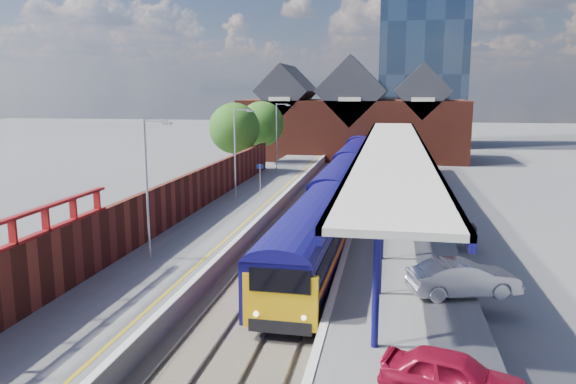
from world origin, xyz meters
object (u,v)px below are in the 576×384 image
at_px(lamp_post_b, 149,180).
at_px(lamp_post_d, 278,132).
at_px(platform_sign, 260,174).
at_px(parked_car_silver, 463,278).
at_px(lamp_post_c, 237,148).
at_px(parked_car_blue, 424,212).
at_px(parked_car_dark, 442,222).
at_px(train, 348,169).
at_px(parked_car_red, 453,376).

xyz_separation_m(lamp_post_b, lamp_post_d, (0.00, 32.00, 0.00)).
height_order(platform_sign, parked_car_silver, platform_sign).
height_order(lamp_post_c, parked_car_blue, lamp_post_c).
distance_m(lamp_post_d, parked_car_dark, 28.24).
relative_size(platform_sign, parked_car_dark, 0.63).
bearing_deg(lamp_post_b, parked_car_silver, -9.91).
bearing_deg(parked_car_silver, train, -4.01).
xyz_separation_m(lamp_post_d, parked_car_red, (13.58, -42.84, -3.32)).
xyz_separation_m(platform_sign, parked_car_blue, (12.61, -6.79, -1.14)).
bearing_deg(train, lamp_post_d, 144.18).
bearing_deg(lamp_post_c, train, 52.75).
distance_m(platform_sign, parked_car_red, 31.33).
bearing_deg(platform_sign, parked_car_red, -67.05).
distance_m(lamp_post_c, parked_car_dark, 17.11).
distance_m(lamp_post_b, lamp_post_c, 16.00).
bearing_deg(parked_car_silver, parked_car_blue, -14.08).
distance_m(platform_sign, parked_car_dark, 16.70).
relative_size(train, parked_car_blue, 16.70).
relative_size(lamp_post_b, parked_car_blue, 1.77).
relative_size(lamp_post_b, parked_car_dark, 1.76).
distance_m(platform_sign, parked_car_silver, 24.61).
bearing_deg(lamp_post_c, parked_car_blue, -18.91).
bearing_deg(lamp_post_c, lamp_post_d, 90.00).
bearing_deg(parked_car_red, platform_sign, 38.06).
height_order(train, lamp_post_c, lamp_post_c).
bearing_deg(parked_car_dark, train, 33.74).
xyz_separation_m(train, parked_car_blue, (6.12, -15.12, -0.57)).
bearing_deg(train, lamp_post_b, -106.61).
distance_m(parked_car_dark, parked_car_blue, 3.11).
height_order(lamp_post_b, platform_sign, lamp_post_b).
xyz_separation_m(lamp_post_c, platform_sign, (1.36, 2.00, -2.30)).
height_order(parked_car_red, parked_car_dark, parked_car_red).
xyz_separation_m(lamp_post_b, platform_sign, (1.36, 18.00, -2.30)).
distance_m(train, parked_car_red, 37.61).
distance_m(train, lamp_post_b, 27.63).
bearing_deg(parked_car_silver, lamp_post_c, 21.01).
bearing_deg(parked_car_blue, lamp_post_b, 115.96).
relative_size(lamp_post_b, lamp_post_c, 1.00).
height_order(lamp_post_b, lamp_post_c, same).
distance_m(lamp_post_c, parked_car_silver, 23.99).
xyz_separation_m(lamp_post_d, parked_car_silver, (14.81, -34.59, -3.24)).
bearing_deg(train, parked_car_silver, -76.48).
distance_m(lamp_post_d, parked_car_blue, 25.28).
distance_m(parked_car_red, parked_car_blue, 22.05).
bearing_deg(lamp_post_b, platform_sign, 85.67).
height_order(train, parked_car_dark, train).
bearing_deg(lamp_post_d, platform_sign, -84.44).
bearing_deg(platform_sign, parked_car_dark, -35.88).
xyz_separation_m(parked_car_dark, parked_car_blue, (-0.89, 2.98, -0.03)).
bearing_deg(lamp_post_c, parked_car_red, -63.17).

